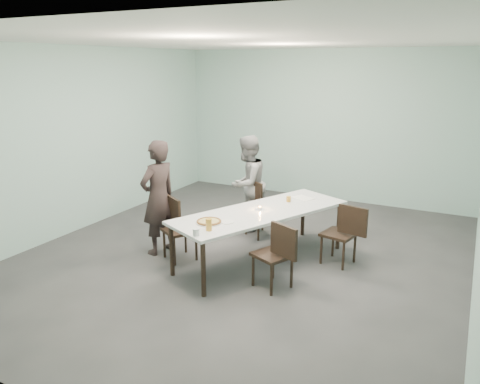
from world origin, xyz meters
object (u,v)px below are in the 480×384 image
at_px(side_plate, 227,222).
at_px(beer_glass, 209,225).
at_px(chair_near_right, 277,251).
at_px(chair_far_left, 258,205).
at_px(diner_near, 158,198).
at_px(chair_far_right, 344,231).
at_px(chair_near_left, 177,224).
at_px(amber_tumbler, 289,199).
at_px(pizza, 209,222).
at_px(water_tumbler, 196,232).
at_px(diner_far, 247,184).
at_px(table, 261,215).
at_px(tealight, 260,208).

height_order(side_plate, beer_glass, beer_glass).
bearing_deg(chair_near_right, chair_far_left, -33.98).
xyz_separation_m(chair_far_left, diner_near, (-0.96, -1.35, 0.34)).
xyz_separation_m(chair_far_right, beer_glass, (-1.30, -1.43, 0.32)).
xyz_separation_m(chair_near_left, amber_tumbler, (1.30, 1.00, 0.29)).
height_order(chair_far_right, beer_glass, beer_glass).
height_order(pizza, water_tumbler, water_tumbler).
relative_size(chair_near_left, diner_far, 0.55).
relative_size(diner_far, side_plate, 8.84).
height_order(chair_near_left, water_tumbler, chair_near_left).
height_order(table, pizza, pizza).
bearing_deg(water_tumbler, chair_far_right, 51.01).
height_order(chair_far_left, water_tumbler, chair_far_left).
bearing_deg(tealight, water_tumbler, -100.56).
distance_m(table, water_tumbler, 1.27).
bearing_deg(side_plate, water_tumbler, -98.27).
bearing_deg(chair_near_left, chair_near_right, 20.83).
height_order(chair_far_left, diner_far, diner_far).
xyz_separation_m(table, diner_near, (-1.46, -0.38, 0.15)).
bearing_deg(beer_glass, chair_near_left, 146.29).
relative_size(pizza, beer_glass, 2.27).
distance_m(table, pizza, 0.86).
relative_size(table, water_tumbler, 30.44).
relative_size(chair_near_left, chair_far_left, 1.00).
xyz_separation_m(diner_near, diner_far, (0.70, 1.48, -0.04)).
distance_m(table, beer_glass, 1.05).
bearing_deg(side_plate, chair_near_left, 166.32).
bearing_deg(diner_near, chair_near_left, 95.77).
bearing_deg(chair_far_right, pizza, 51.51).
bearing_deg(side_plate, beer_glass, -97.28).
bearing_deg(diner_far, chair_near_right, 42.55).
relative_size(chair_far_left, pizza, 2.56).
bearing_deg(chair_far_left, chair_near_right, -29.44).
distance_m(diner_far, side_plate, 1.84).
height_order(chair_near_right, chair_far_right, same).
xyz_separation_m(diner_far, amber_tumbler, (0.94, -0.52, -0.01)).
height_order(beer_glass, tealight, beer_glass).
xyz_separation_m(chair_near_left, diner_near, (-0.34, 0.04, 0.34)).
distance_m(chair_far_left, pizza, 1.77).
height_order(table, tealight, tealight).
relative_size(chair_near_left, pizza, 2.56).
bearing_deg(diner_far, amber_tumbler, 67.52).
xyz_separation_m(table, chair_near_left, (-1.13, -0.42, -0.19)).
height_order(pizza, beer_glass, beer_glass).
xyz_separation_m(chair_far_left, tealight, (0.47, -0.94, 0.27)).
height_order(chair_near_left, tealight, chair_near_left).
bearing_deg(diner_far, beer_glass, 20.63).
relative_size(chair_near_left, tealight, 15.54).
relative_size(water_tumbler, tealight, 1.61).
distance_m(table, chair_near_right, 0.89).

